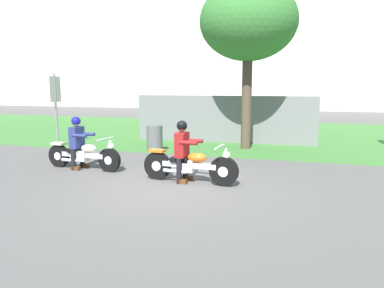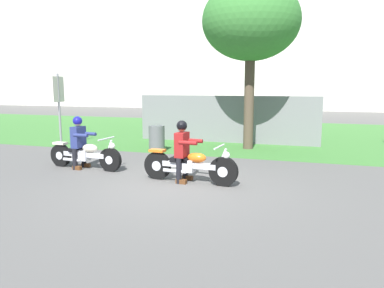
{
  "view_description": "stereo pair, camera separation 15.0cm",
  "coord_description": "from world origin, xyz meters",
  "px_view_note": "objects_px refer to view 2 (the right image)",
  "views": [
    {
      "loc": [
        2.66,
        -7.2,
        2.16
      ],
      "look_at": [
        0.28,
        0.69,
        0.85
      ],
      "focal_mm": 34.23,
      "sensor_mm": 36.0,
      "label": 1
    },
    {
      "loc": [
        2.8,
        -7.16,
        2.16
      ],
      "look_at": [
        0.28,
        0.69,
        0.85
      ],
      "focal_mm": 34.23,
      "sensor_mm": 36.0,
      "label": 2
    }
  ],
  "objects_px": {
    "motorcycle_lead": "(190,165)",
    "sign_banner": "(59,98)",
    "rider_lead": "(183,146)",
    "trash_can": "(157,138)",
    "tree_roadside": "(251,22)",
    "motorcycle_follow": "(85,155)",
    "rider_follow": "(79,138)"
  },
  "relations": [
    {
      "from": "rider_follow",
      "to": "trash_can",
      "type": "bearing_deg",
      "value": 77.21
    },
    {
      "from": "tree_roadside",
      "to": "motorcycle_lead",
      "type": "bearing_deg",
      "value": -96.1
    },
    {
      "from": "rider_follow",
      "to": "tree_roadside",
      "type": "bearing_deg",
      "value": 54.34
    },
    {
      "from": "motorcycle_follow",
      "to": "sign_banner",
      "type": "bearing_deg",
      "value": 139.96
    },
    {
      "from": "rider_lead",
      "to": "trash_can",
      "type": "xyz_separation_m",
      "value": [
        -2.12,
        3.45,
        -0.39
      ]
    },
    {
      "from": "tree_roadside",
      "to": "rider_follow",
      "type": "bearing_deg",
      "value": -130.15
    },
    {
      "from": "rider_lead",
      "to": "motorcycle_follow",
      "type": "distance_m",
      "value": 2.95
    },
    {
      "from": "trash_can",
      "to": "sign_banner",
      "type": "xyz_separation_m",
      "value": [
        -3.76,
        -0.04,
        1.29
      ]
    },
    {
      "from": "motorcycle_lead",
      "to": "sign_banner",
      "type": "xyz_separation_m",
      "value": [
        -6.06,
        3.43,
        1.33
      ]
    },
    {
      "from": "rider_lead",
      "to": "tree_roadside",
      "type": "height_order",
      "value": "tree_roadside"
    },
    {
      "from": "motorcycle_lead",
      "to": "tree_roadside",
      "type": "bearing_deg",
      "value": 88.39
    },
    {
      "from": "motorcycle_follow",
      "to": "sign_banner",
      "type": "relative_size",
      "value": 0.85
    },
    {
      "from": "rider_follow",
      "to": "trash_can",
      "type": "relative_size",
      "value": 1.6
    },
    {
      "from": "rider_lead",
      "to": "sign_banner",
      "type": "distance_m",
      "value": 6.86
    },
    {
      "from": "rider_lead",
      "to": "trash_can",
      "type": "bearing_deg",
      "value": 126.08
    },
    {
      "from": "trash_can",
      "to": "motorcycle_lead",
      "type": "bearing_deg",
      "value": -56.56
    },
    {
      "from": "rider_follow",
      "to": "sign_banner",
      "type": "relative_size",
      "value": 0.53
    },
    {
      "from": "rider_lead",
      "to": "motorcycle_follow",
      "type": "bearing_deg",
      "value": 175.51
    },
    {
      "from": "trash_can",
      "to": "tree_roadside",
      "type": "bearing_deg",
      "value": 27.37
    },
    {
      "from": "motorcycle_follow",
      "to": "trash_can",
      "type": "bearing_deg",
      "value": 80.27
    },
    {
      "from": "motorcycle_lead",
      "to": "rider_follow",
      "type": "relative_size",
      "value": 1.63
    },
    {
      "from": "tree_roadside",
      "to": "sign_banner",
      "type": "height_order",
      "value": "tree_roadside"
    },
    {
      "from": "rider_follow",
      "to": "motorcycle_lead",
      "type": "bearing_deg",
      "value": -4.11
    },
    {
      "from": "rider_lead",
      "to": "rider_follow",
      "type": "distance_m",
      "value": 3.09
    },
    {
      "from": "motorcycle_lead",
      "to": "tree_roadside",
      "type": "xyz_separation_m",
      "value": [
        0.53,
        4.93,
        3.86
      ]
    },
    {
      "from": "motorcycle_lead",
      "to": "motorcycle_follow",
      "type": "height_order",
      "value": "motorcycle_lead"
    },
    {
      "from": "motorcycle_follow",
      "to": "tree_roadside",
      "type": "height_order",
      "value": "tree_roadside"
    },
    {
      "from": "motorcycle_lead",
      "to": "rider_lead",
      "type": "xyz_separation_m",
      "value": [
        -0.17,
        0.02,
        0.42
      ]
    },
    {
      "from": "motorcycle_follow",
      "to": "tree_roadside",
      "type": "bearing_deg",
      "value": 55.74
    },
    {
      "from": "rider_follow",
      "to": "motorcycle_follow",
      "type": "bearing_deg",
      "value": -0.87
    },
    {
      "from": "rider_follow",
      "to": "trash_can",
      "type": "distance_m",
      "value": 3.15
    },
    {
      "from": "motorcycle_follow",
      "to": "trash_can",
      "type": "distance_m",
      "value": 3.09
    }
  ]
}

